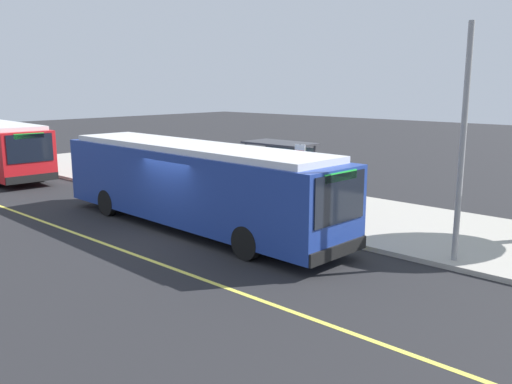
{
  "coord_description": "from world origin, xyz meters",
  "views": [
    {
      "loc": [
        13.85,
        -10.92,
        4.93
      ],
      "look_at": [
        2.1,
        1.76,
        1.48
      ],
      "focal_mm": 37.75,
      "sensor_mm": 36.0,
      "label": 1
    }
  ],
  "objects_px": {
    "waiting_bench": "(278,189)",
    "route_sign_post": "(300,172)",
    "pedestrian_commuter": "(250,180)",
    "transit_bus_main": "(193,182)"
  },
  "relations": [
    {
      "from": "transit_bus_main",
      "to": "waiting_bench",
      "type": "xyz_separation_m",
      "value": [
        -0.35,
        4.97,
        -0.99
      ]
    },
    {
      "from": "transit_bus_main",
      "to": "waiting_bench",
      "type": "height_order",
      "value": "transit_bus_main"
    },
    {
      "from": "waiting_bench",
      "to": "pedestrian_commuter",
      "type": "height_order",
      "value": "pedestrian_commuter"
    },
    {
      "from": "waiting_bench",
      "to": "route_sign_post",
      "type": "xyz_separation_m",
      "value": [
        3.04,
        -2.41,
        1.32
      ]
    },
    {
      "from": "waiting_bench",
      "to": "route_sign_post",
      "type": "bearing_deg",
      "value": -38.4
    },
    {
      "from": "transit_bus_main",
      "to": "pedestrian_commuter",
      "type": "relative_size",
      "value": 7.46
    },
    {
      "from": "transit_bus_main",
      "to": "route_sign_post",
      "type": "bearing_deg",
      "value": 43.6
    },
    {
      "from": "route_sign_post",
      "to": "pedestrian_commuter",
      "type": "distance_m",
      "value": 3.79
    },
    {
      "from": "transit_bus_main",
      "to": "waiting_bench",
      "type": "bearing_deg",
      "value": 94.01
    },
    {
      "from": "route_sign_post",
      "to": "transit_bus_main",
      "type": "bearing_deg",
      "value": -136.4
    }
  ]
}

